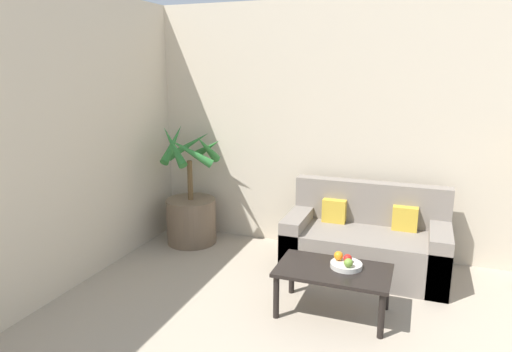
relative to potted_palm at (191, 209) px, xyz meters
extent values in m
cube|color=beige|center=(3.05, 0.43, 0.94)|extent=(8.69, 0.06, 2.70)
cylinder|color=brown|center=(0.00, 0.00, -0.14)|extent=(0.57, 0.57, 0.52)
cylinder|color=brown|center=(0.00, 0.00, 0.34)|extent=(0.06, 0.06, 0.46)
cone|color=#2D7533|center=(0.22, 0.00, 0.73)|extent=(0.10, 0.51, 0.40)
cone|color=#2D7533|center=(0.12, 0.21, 0.69)|extent=(0.52, 0.36, 0.33)
cone|color=#2D7533|center=(-0.12, 0.20, 0.71)|extent=(0.50, 0.35, 0.36)
cone|color=#2D7533|center=(-0.21, 0.00, 0.75)|extent=(0.10, 0.47, 0.44)
cone|color=#2D7533|center=(-0.10, -0.17, 0.76)|extent=(0.45, 0.32, 0.45)
cone|color=#2D7533|center=(0.11, -0.20, 0.72)|extent=(0.50, 0.34, 0.38)
cube|color=gray|center=(2.00, -0.13, -0.19)|extent=(1.56, 0.77, 0.43)
cube|color=gray|center=(2.00, 0.17, 0.24)|extent=(1.56, 0.16, 0.43)
cube|color=gray|center=(1.32, -0.13, -0.13)|extent=(0.20, 0.77, 0.55)
cube|color=gray|center=(2.68, -0.13, -0.13)|extent=(0.20, 0.77, 0.55)
cube|color=gold|center=(1.65, 0.05, 0.15)|extent=(0.24, 0.12, 0.24)
cube|color=gold|center=(2.35, 0.05, 0.15)|extent=(0.24, 0.12, 0.24)
cylinder|color=black|center=(1.44, -1.24, -0.22)|extent=(0.05, 0.05, 0.37)
cylinder|color=black|center=(2.27, -1.24, -0.22)|extent=(0.05, 0.05, 0.37)
cylinder|color=black|center=(1.44, -0.79, -0.22)|extent=(0.05, 0.05, 0.37)
cylinder|color=black|center=(2.27, -0.79, -0.22)|extent=(0.05, 0.05, 0.37)
cube|color=black|center=(1.85, -1.02, -0.02)|extent=(0.92, 0.55, 0.03)
cylinder|color=beige|center=(1.95, -0.96, 0.01)|extent=(0.26, 0.26, 0.04)
sphere|color=red|center=(1.95, -0.94, 0.07)|extent=(0.07, 0.07, 0.07)
sphere|color=olive|center=(1.97, -1.03, 0.07)|extent=(0.07, 0.07, 0.07)
sphere|color=orange|center=(1.88, -0.92, 0.07)|extent=(0.08, 0.08, 0.08)
camera|label=1|loc=(2.46, -4.46, 1.60)|focal=32.00mm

